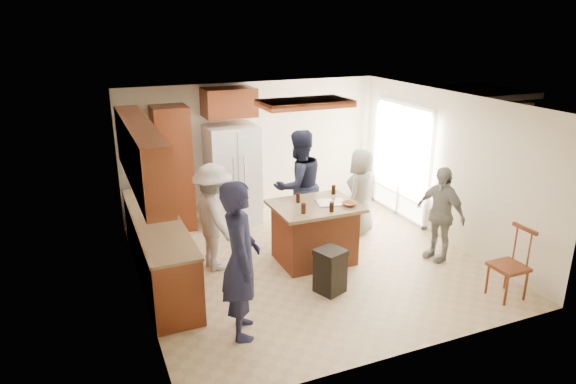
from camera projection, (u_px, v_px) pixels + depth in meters
name	position (u px, v px, depth m)	size (l,w,h in m)	color
room_shell	(465.00, 156.00, 10.74)	(8.00, 5.20, 5.00)	tan
person_front_left	(241.00, 260.00, 5.90)	(0.70, 0.51, 1.92)	#1B1C37
person_behind_left	(299.00, 186.00, 8.54)	(0.92, 0.57, 1.89)	black
person_behind_right	(361.00, 191.00, 8.89)	(0.73, 0.48, 1.50)	gray
person_side_right	(440.00, 214.00, 7.88)	(0.88, 0.45, 1.50)	gray
person_counter	(214.00, 218.00, 7.55)	(1.05, 0.49, 1.63)	#97968F
left_cabinetry	(153.00, 217.00, 7.19)	(0.64, 3.00, 2.30)	maroon
back_wall_units	(187.00, 152.00, 8.96)	(1.80, 0.60, 2.45)	maroon
refrigerator	(233.00, 174.00, 9.33)	(0.90, 0.76, 1.80)	white
kitchen_island	(314.00, 232.00, 7.89)	(1.28, 1.03, 0.93)	#974526
island_items	(332.00, 202.00, 7.72)	(0.94, 0.76, 0.15)	silver
trash_bin	(330.00, 271.00, 7.02)	(0.46, 0.46, 0.63)	black
spindle_chair	(510.00, 266.00, 6.85)	(0.42, 0.42, 0.99)	maroon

